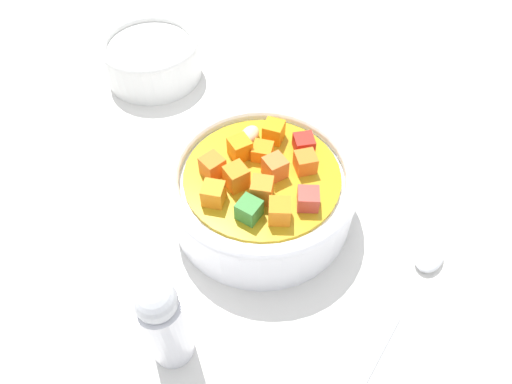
% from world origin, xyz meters
% --- Properties ---
extents(ground_plane, '(1.40, 1.40, 0.02)m').
position_xyz_m(ground_plane, '(0.00, 0.00, -0.01)').
color(ground_plane, silver).
extents(soup_bowl_main, '(0.15, 0.15, 0.07)m').
position_xyz_m(soup_bowl_main, '(0.00, -0.00, 0.03)').
color(soup_bowl_main, white).
rests_on(soup_bowl_main, ground_plane).
extents(spoon, '(0.17, 0.12, 0.01)m').
position_xyz_m(spoon, '(0.08, 0.11, 0.00)').
color(spoon, silver).
rests_on(spoon, ground_plane).
extents(side_bowl_small, '(0.10, 0.10, 0.04)m').
position_xyz_m(side_bowl_small, '(-0.19, -0.12, 0.02)').
color(side_bowl_small, white).
rests_on(side_bowl_small, ground_plane).
extents(pepper_shaker, '(0.03, 0.03, 0.09)m').
position_xyz_m(pepper_shaker, '(0.12, -0.06, 0.04)').
color(pepper_shaker, silver).
rests_on(pepper_shaker, ground_plane).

